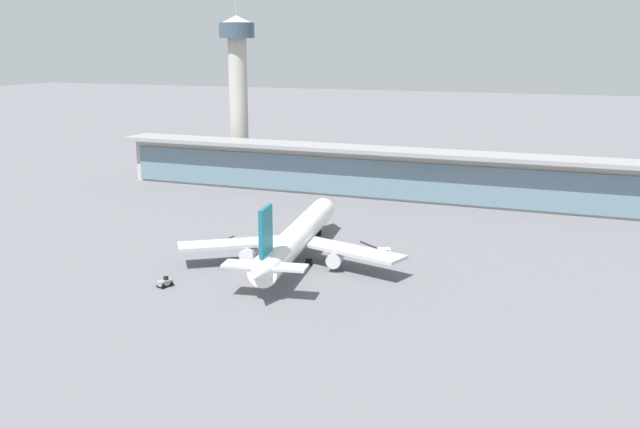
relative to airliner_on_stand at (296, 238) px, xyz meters
name	(u,v)px	position (x,y,z in m)	size (l,w,h in m)	color
ground_plane	(283,271)	(0.09, -6.74, -5.31)	(1200.00, 1200.00, 0.00)	slate
airliner_on_stand	(296,238)	(0.00, 0.00, 0.00)	(48.02, 63.15, 16.88)	white
service_truck_near_nose_white	(379,250)	(14.25, 13.01, -4.51)	(6.84, 3.66, 2.70)	silver
service_truck_under_wing_grey	(165,283)	(-16.51, -24.66, -4.44)	(2.46, 3.23, 2.05)	gray
service_truck_mid_apron_blue	(216,244)	(-21.47, 3.11, -4.51)	(6.60, 4.48, 2.70)	#234C9E
service_truck_by_tail_yellow	(271,243)	(-10.46, 8.98, -4.44)	(3.31, 3.09, 2.05)	yellow
terminal_building	(393,173)	(0.09, 71.42, 2.55)	(183.60, 12.80, 15.20)	#B2ADA3
control_tower	(238,82)	(-60.15, 86.52, 27.52)	(12.00, 12.00, 59.96)	#B2ADA3
safety_cone_alpha	(164,283)	(-17.43, -23.73, -5.00)	(0.62, 0.62, 0.70)	orange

